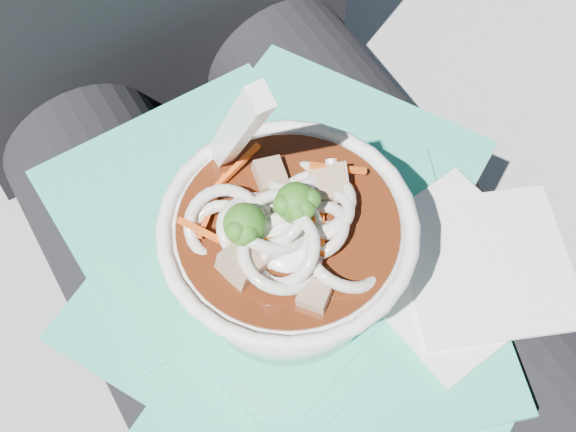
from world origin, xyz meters
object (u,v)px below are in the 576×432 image
person_body (256,193)px  lap (317,306)px  stone_ledge (241,303)px  plastic_bag (290,276)px  udon_bowl (287,250)px

person_body → lap: bearing=-90.0°
stone_ledge → plastic_bag: size_ratio=2.43×
lap → plastic_bag: (-0.02, -0.00, 0.08)m
person_body → udon_bowl: person_body is taller
plastic_bag → person_body: bearing=75.5°
lap → plastic_bag: plastic_bag is taller
stone_ledge → plastic_bag: (-0.02, -0.15, 0.35)m
stone_ledge → udon_bowl: udon_bowl is taller
stone_ledge → udon_bowl: 0.45m
stone_ledge → lap: size_ratio=2.08×
stone_ledge → udon_bowl: (-0.03, -0.16, 0.41)m
plastic_bag → udon_bowl: size_ratio=2.07×
stone_ledge → plastic_bag: plastic_bag is taller
stone_ledge → udon_bowl: size_ratio=5.03×
stone_ledge → person_body: person_body is taller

